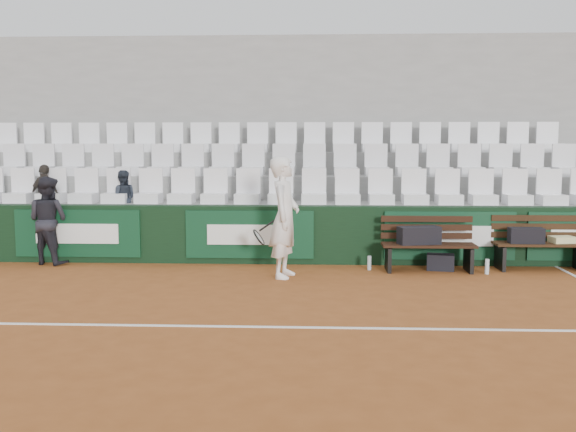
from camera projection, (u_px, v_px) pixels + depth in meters
The scene contains 22 objects.
ground at pixel (232, 327), 7.24m from camera, with size 80.00×80.00×0.00m, color brown.
court_baseline at pixel (232, 326), 7.24m from camera, with size 18.00×0.06×0.01m, color white.
back_barrier at pixel (266, 234), 11.14m from camera, with size 18.00×0.34×1.00m.
grandstand_tier_front at pixel (265, 230), 11.78m from camera, with size 18.00×0.95×1.00m, color gray.
grandstand_tier_mid at pixel (269, 212), 12.69m from camera, with size 18.00×0.95×1.45m, color gray.
grandstand_tier_back at pixel (272, 197), 13.61m from camera, with size 18.00×0.95×1.90m, color #959593.
grandstand_rear_wall at pixel (274, 138), 14.10m from camera, with size 18.00×0.30×4.40m, color #979795.
seat_row_front at pixel (264, 186), 11.51m from camera, with size 11.90×0.44×0.63m, color white.
seat_row_mid at pixel (268, 160), 12.41m from camera, with size 11.90×0.44×0.63m, color silver.
seat_row_back at pixel (271, 137), 13.30m from camera, with size 11.90×0.44×0.63m, color white.
bench_left at pixel (428, 258), 10.43m from camera, with size 1.50×0.56×0.45m, color black.
bench_right at pixel (540, 256), 10.55m from camera, with size 1.50×0.56×0.45m, color #361F10.
sports_bag_left at pixel (419, 235), 10.37m from camera, with size 0.66×0.28×0.28m, color black.
sports_bag_right at pixel (526, 235), 10.47m from camera, with size 0.54×0.25×0.25m, color black.
towel at pixel (562, 240), 10.52m from camera, with size 0.38×0.27×0.10m, color beige.
sports_bag_ground at pixel (441, 262), 10.53m from camera, with size 0.44×0.27×0.27m, color black.
water_bottle_near at pixel (369, 263), 10.53m from camera, with size 0.07×0.07×0.23m, color #B1C3C9.
water_bottle_far at pixel (487, 267), 10.20m from camera, with size 0.07×0.07×0.24m, color silver.
tennis_player at pixel (284, 217), 9.89m from camera, with size 0.78×0.75×1.87m.
ball_kid at pixel (48, 220), 11.02m from camera, with size 0.74×0.57×1.51m, color black.
spectator_b at pixel (44, 171), 11.71m from camera, with size 0.67×0.28×1.15m, color #342F2A.
spectator_c at pixel (122, 174), 11.66m from camera, with size 0.51×0.39×1.04m, color #212731.
Camera 1 is at (0.95, -7.02, 2.04)m, focal length 40.00 mm.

